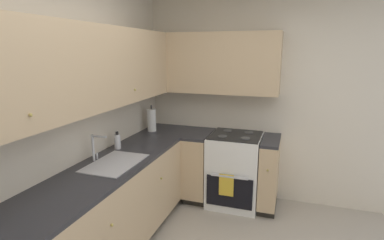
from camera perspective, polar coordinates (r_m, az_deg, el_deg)
The scene contains 13 objects.
wall_back at distance 2.64m, azimuth -27.18°, elevation -0.74°, with size 4.27×0.05×2.69m, color beige.
wall_right at distance 3.94m, azimuth 14.75°, elevation 4.30°, with size 0.05×3.29×2.69m, color beige.
lower_cabinets_back at distance 3.09m, azimuth -14.82°, elevation -16.10°, with size 2.07×0.62×0.85m.
countertop_back at distance 2.90m, azimuth -15.29°, elevation -8.49°, with size 3.28×0.60×0.04m, color #2D2D33.
lower_cabinets_right at distance 3.93m, azimuth 6.49°, elevation -9.26°, with size 0.62×1.13×0.85m.
countertop_right at distance 3.78m, azimuth 6.65°, elevation -3.09°, with size 0.60×1.13×0.03m.
oven_range at distance 3.92m, azimuth 8.00°, elevation -9.03°, with size 0.68×0.62×1.04m.
upper_cabinets_back at distance 2.67m, azimuth -20.86°, elevation 8.77°, with size 2.96×0.34×0.73m.
upper_cabinets_right at distance 3.84m, azimuth 3.46°, elevation 10.56°, with size 0.32×1.68×0.73m.
sink at distance 2.94m, azimuth -14.09°, elevation -8.58°, with size 0.60×0.40×0.10m.
faucet at distance 3.00m, azimuth -17.64°, elevation -4.55°, with size 0.07×0.16×0.25m.
soap_bottle at distance 3.32m, azimuth -13.74°, elevation -3.90°, with size 0.07×0.07×0.19m.
paper_towel_roll at distance 3.95m, azimuth -7.54°, elevation -0.00°, with size 0.11×0.11×0.35m.
Camera 1 is at (-1.78, -0.25, 1.90)m, focal length 28.58 mm.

